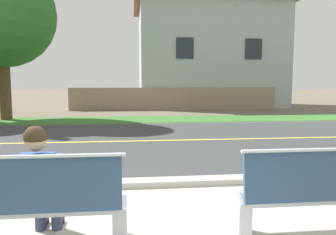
{
  "coord_description": "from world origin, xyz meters",
  "views": [
    {
      "loc": [
        -0.51,
        -2.78,
        1.67
      ],
      "look_at": [
        0.19,
        3.51,
        1.0
      ],
      "focal_mm": 34.7,
      "sensor_mm": 36.0,
      "label": 1
    }
  ],
  "objects_px": {
    "bench_left": "(25,206)",
    "seated_person_blue": "(40,180)",
    "bench_right": "(324,194)",
    "shade_tree_left": "(3,5)"
  },
  "relations": [
    {
      "from": "bench_left",
      "to": "seated_person_blue",
      "type": "relative_size",
      "value": 1.58
    },
    {
      "from": "bench_right",
      "to": "seated_person_blue",
      "type": "distance_m",
      "value": 3.04
    },
    {
      "from": "bench_right",
      "to": "seated_person_blue",
      "type": "bearing_deg",
      "value": 176.74
    },
    {
      "from": "seated_person_blue",
      "to": "bench_right",
      "type": "bearing_deg",
      "value": -3.26
    },
    {
      "from": "seated_person_blue",
      "to": "shade_tree_left",
      "type": "bearing_deg",
      "value": 111.03
    },
    {
      "from": "bench_left",
      "to": "shade_tree_left",
      "type": "xyz_separation_m",
      "value": [
        -4.52,
        12.17,
        4.62
      ]
    },
    {
      "from": "bench_left",
      "to": "bench_right",
      "type": "height_order",
      "value": "same"
    },
    {
      "from": "bench_right",
      "to": "shade_tree_left",
      "type": "xyz_separation_m",
      "value": [
        -7.64,
        12.17,
        4.62
      ]
    },
    {
      "from": "seated_person_blue",
      "to": "shade_tree_left",
      "type": "height_order",
      "value": "shade_tree_left"
    },
    {
      "from": "seated_person_blue",
      "to": "shade_tree_left",
      "type": "relative_size",
      "value": 0.16
    }
  ]
}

